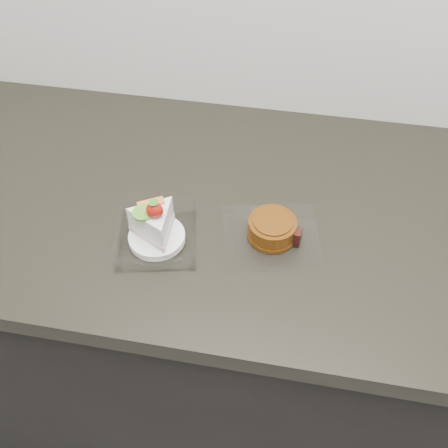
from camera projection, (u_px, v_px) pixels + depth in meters
The scene contains 3 objects.
counter at pixel (263, 329), 1.27m from camera, with size 2.04×0.64×0.90m.
cake_tray at pixel (156, 231), 0.86m from camera, with size 0.16×0.16×0.11m.
mooncake_wrap at pixel (273, 230), 0.88m from camera, with size 0.20×0.19×0.04m.
Camera 1 is at (0.02, 1.03, 1.57)m, focal length 40.00 mm.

